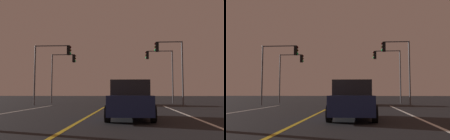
% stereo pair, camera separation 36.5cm
% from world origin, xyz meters
% --- Properties ---
extents(lane_center_divider, '(0.16, 31.19, 0.01)m').
position_xyz_m(lane_center_divider, '(0.00, 9.59, 0.00)').
color(lane_center_divider, gold).
rests_on(lane_center_divider, ground).
extents(car_ahead_far, '(2.02, 4.30, 1.70)m').
position_xyz_m(car_ahead_far, '(2.49, 26.89, 0.82)').
color(car_ahead_far, black).
rests_on(car_ahead_far, ground).
extents(car_lead_same_lane, '(2.02, 4.30, 1.70)m').
position_xyz_m(car_lead_same_lane, '(2.07, 13.25, 0.82)').
color(car_lead_same_lane, black).
rests_on(car_lead_same_lane, ground).
extents(traffic_light_near_right, '(2.60, 0.36, 5.91)m').
position_xyz_m(traffic_light_near_right, '(5.75, 25.69, 4.33)').
color(traffic_light_near_right, '#4C4C51').
rests_on(traffic_light_near_right, ground).
extents(traffic_light_near_left, '(3.56, 0.36, 5.68)m').
position_xyz_m(traffic_light_near_left, '(-5.25, 25.69, 4.22)').
color(traffic_light_near_left, '#4C4C51').
rests_on(traffic_light_near_left, ground).
extents(traffic_light_far_right, '(3.11, 0.36, 5.94)m').
position_xyz_m(traffic_light_far_right, '(5.50, 31.19, 4.38)').
color(traffic_light_far_right, '#4C4C51').
rests_on(traffic_light_far_right, ground).
extents(traffic_light_far_left, '(2.87, 0.36, 5.63)m').
position_xyz_m(traffic_light_far_left, '(-5.59, 31.19, 4.16)').
color(traffic_light_far_left, '#4C4C51').
rests_on(traffic_light_far_left, ground).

